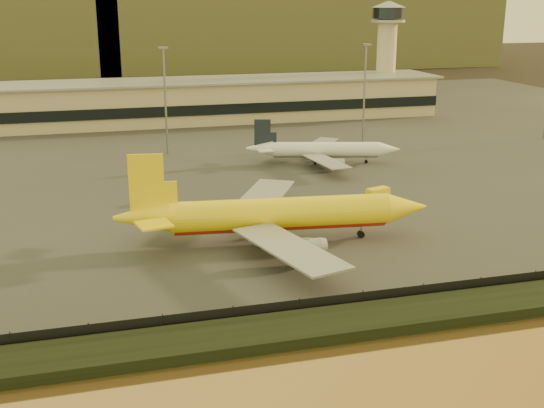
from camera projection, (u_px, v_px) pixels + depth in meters
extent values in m
plane|color=black|center=(312.00, 272.00, 93.98)|extent=(900.00, 900.00, 0.00)
cube|color=black|center=(360.00, 321.00, 78.08)|extent=(320.00, 7.00, 1.40)
cube|color=#2D2D2D|center=(198.00, 140.00, 181.67)|extent=(320.00, 220.00, 0.20)
cube|color=black|center=(347.00, 302.00, 81.60)|extent=(300.00, 0.05, 2.20)
cube|color=tan|center=(181.00, 102.00, 207.62)|extent=(160.00, 22.00, 12.00)
cube|color=black|center=(187.00, 111.00, 197.57)|extent=(160.00, 0.60, 3.00)
cube|color=gray|center=(181.00, 81.00, 205.81)|extent=(164.00, 24.00, 0.60)
cylinder|color=tan|center=(386.00, 65.00, 228.39)|extent=(6.40, 6.40, 30.00)
cylinder|color=black|center=(388.00, 13.00, 223.57)|extent=(10.40, 10.40, 3.50)
cone|color=gray|center=(389.00, 4.00, 222.78)|extent=(11.20, 11.20, 2.00)
cylinder|color=gray|center=(388.00, 21.00, 224.31)|extent=(11.20, 11.20, 0.80)
cylinder|color=slate|center=(165.00, 102.00, 161.66)|extent=(0.50, 0.50, 25.00)
cube|color=slate|center=(163.00, 48.00, 158.01)|extent=(2.20, 2.20, 0.40)
cylinder|color=slate|center=(364.00, 96.00, 172.53)|extent=(0.50, 0.50, 25.00)
cube|color=slate|center=(366.00, 45.00, 168.88)|extent=(2.20, 2.20, 0.40)
cube|color=brown|center=(275.00, 2.00, 420.77)|extent=(220.00, 160.00, 70.00)
cylinder|color=yellow|center=(281.00, 213.00, 104.08)|extent=(33.79, 8.76, 4.83)
cylinder|color=red|center=(281.00, 218.00, 104.32)|extent=(32.74, 7.59, 3.77)
cone|color=yellow|center=(406.00, 207.00, 106.94)|extent=(7.03, 5.57, 4.83)
cone|color=yellow|center=(142.00, 217.00, 100.98)|extent=(8.88, 5.79, 4.83)
cube|color=yellow|center=(146.00, 182.00, 99.58)|extent=(5.12, 0.99, 8.46)
cube|color=yellow|center=(155.00, 205.00, 105.72)|extent=(6.14, 6.12, 0.29)
cube|color=yellow|center=(154.00, 224.00, 96.56)|extent=(5.45, 5.41, 0.29)
cube|color=gray|center=(263.00, 196.00, 116.38)|extent=(15.77, 21.45, 0.29)
cylinder|color=gray|center=(280.00, 208.00, 114.12)|extent=(5.85, 3.30, 2.66)
cube|color=gray|center=(289.00, 248.00, 92.00)|extent=(11.76, 21.88, 0.29)
cylinder|color=gray|center=(302.00, 248.00, 95.69)|extent=(5.85, 3.30, 2.66)
cylinder|color=black|center=(361.00, 234.00, 107.08)|extent=(1.16, 0.97, 1.06)
cylinder|color=slate|center=(361.00, 231.00, 106.92)|extent=(0.19, 0.19, 2.17)
cylinder|color=black|center=(260.00, 244.00, 102.69)|extent=(1.16, 0.97, 1.06)
cylinder|color=slate|center=(260.00, 241.00, 102.53)|extent=(0.19, 0.19, 2.17)
cylinder|color=black|center=(257.00, 235.00, 106.80)|extent=(1.16, 0.97, 1.06)
cylinder|color=slate|center=(257.00, 231.00, 106.64)|extent=(0.19, 0.19, 2.17)
cylinder|color=white|center=(326.00, 149.00, 155.08)|extent=(24.28, 9.64, 3.37)
cylinder|color=gray|center=(326.00, 152.00, 155.25)|extent=(23.43, 8.75, 2.63)
cone|color=white|center=(389.00, 149.00, 155.11)|extent=(5.44, 4.49, 3.37)
cone|color=white|center=(260.00, 148.00, 154.98)|extent=(6.74, 4.85, 3.37)
cube|color=black|center=(262.00, 132.00, 153.91)|extent=(3.64, 1.24, 5.89)
cube|color=white|center=(266.00, 144.00, 158.13)|extent=(4.57, 4.52, 0.20)
cube|color=white|center=(265.00, 150.00, 151.68)|extent=(3.52, 3.36, 0.20)
cube|color=gray|center=(320.00, 144.00, 164.12)|extent=(12.93, 14.91, 0.20)
cylinder|color=gray|center=(328.00, 149.00, 162.21)|extent=(4.39, 2.85, 1.85)
cube|color=gray|center=(326.00, 161.00, 146.38)|extent=(6.46, 15.60, 0.20)
cylinder|color=gray|center=(333.00, 163.00, 148.83)|extent=(4.39, 2.85, 1.85)
cylinder|color=black|center=(366.00, 161.00, 155.91)|extent=(0.87, 0.76, 0.74)
cylinder|color=slate|center=(366.00, 160.00, 155.80)|extent=(0.18, 0.18, 1.52)
cylinder|color=black|center=(315.00, 163.00, 154.44)|extent=(0.87, 0.76, 0.74)
cylinder|color=slate|center=(315.00, 161.00, 154.33)|extent=(0.18, 0.18, 1.52)
cylinder|color=black|center=(314.00, 160.00, 157.34)|extent=(0.87, 0.76, 0.74)
cylinder|color=slate|center=(314.00, 158.00, 157.23)|extent=(0.18, 0.18, 1.52)
cube|color=yellow|center=(378.00, 193.00, 128.07)|extent=(4.80, 3.20, 1.98)
cube|color=white|center=(161.00, 198.00, 125.47)|extent=(4.29, 2.86, 1.78)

